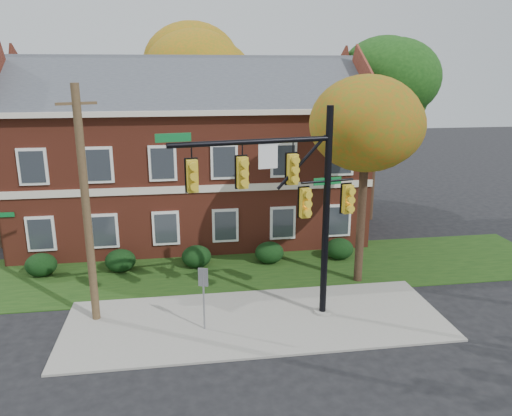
{
  "coord_description": "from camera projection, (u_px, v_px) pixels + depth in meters",
  "views": [
    {
      "loc": [
        -2.51,
        -15.55,
        9.04
      ],
      "look_at": [
        0.29,
        3.0,
        3.83
      ],
      "focal_mm": 35.0,
      "sensor_mm": 36.0,
      "label": 1
    }
  ],
  "objects": [
    {
      "name": "apartment_building",
      "position": [
        191.0,
        146.0,
        27.36
      ],
      "size": [
        18.8,
        8.8,
        9.74
      ],
      "color": "maroon",
      "rests_on": "ground"
    },
    {
      "name": "tree_right_rear",
      "position": [
        384.0,
        86.0,
        28.97
      ],
      "size": [
        6.3,
        5.95,
        10.62
      ],
      "color": "black",
      "rests_on": "ground"
    },
    {
      "name": "hedge_center",
      "position": [
        196.0,
        256.0,
        23.55
      ],
      "size": [
        1.4,
        1.26,
        1.05
      ],
      "primitive_type": "ellipsoid",
      "color": "black",
      "rests_on": "ground"
    },
    {
      "name": "sidewalk",
      "position": [
        256.0,
        320.0,
        18.54
      ],
      "size": [
        14.0,
        5.0,
        0.08
      ],
      "primitive_type": "cube",
      "color": "gray",
      "rests_on": "ground"
    },
    {
      "name": "hedge_left",
      "position": [
        120.0,
        261.0,
        23.05
      ],
      "size": [
        1.4,
        1.26,
        1.05
      ],
      "primitive_type": "ellipsoid",
      "color": "black",
      "rests_on": "ground"
    },
    {
      "name": "traffic_signal",
      "position": [
        290.0,
        194.0,
        17.31
      ],
      "size": [
        6.98,
        1.44,
        7.88
      ],
      "rotation": [
        0.0,
        0.0,
        0.18
      ],
      "color": "gray",
      "rests_on": "ground"
    },
    {
      "name": "tree_far_rear",
      "position": [
        206.0,
        73.0,
        34.0
      ],
      "size": [
        6.84,
        6.46,
        11.52
      ],
      "color": "black",
      "rests_on": "ground"
    },
    {
      "name": "sign_post",
      "position": [
        203.0,
        289.0,
        17.47
      ],
      "size": [
        0.34,
        0.16,
        2.41
      ],
      "rotation": [
        0.0,
        0.0,
        -0.34
      ],
      "color": "slate",
      "rests_on": "ground"
    },
    {
      "name": "hedge_right",
      "position": [
        269.0,
        253.0,
        24.06
      ],
      "size": [
        1.4,
        1.26,
        1.05
      ],
      "primitive_type": "ellipsoid",
      "color": "black",
      "rests_on": "ground"
    },
    {
      "name": "ground",
      "position": [
        261.0,
        335.0,
        17.6
      ],
      "size": [
        120.0,
        120.0,
        0.0
      ],
      "primitive_type": "plane",
      "color": "black",
      "rests_on": "ground"
    },
    {
      "name": "tree_near_right",
      "position": [
        373.0,
        130.0,
        20.25
      ],
      "size": [
        4.5,
        4.25,
        8.58
      ],
      "color": "black",
      "rests_on": "ground"
    },
    {
      "name": "utility_pole",
      "position": [
        86.0,
        207.0,
        17.48
      ],
      "size": [
        1.27,
        0.62,
        8.63
      ],
      "rotation": [
        0.0,
        0.0,
        0.41
      ],
      "color": "#4C3823",
      "rests_on": "ground"
    },
    {
      "name": "grass_strip",
      "position": [
        240.0,
        270.0,
        23.31
      ],
      "size": [
        30.0,
        6.0,
        0.04
      ],
      "primitive_type": "cube",
      "color": "#193811",
      "rests_on": "ground"
    },
    {
      "name": "hedge_far_left",
      "position": [
        41.0,
        265.0,
        22.55
      ],
      "size": [
        1.4,
        1.26,
        1.05
      ],
      "primitive_type": "ellipsoid",
      "color": "black",
      "rests_on": "ground"
    },
    {
      "name": "hedge_far_right",
      "position": [
        339.0,
        249.0,
        24.56
      ],
      "size": [
        1.4,
        1.26,
        1.05
      ],
      "primitive_type": "ellipsoid",
      "color": "black",
      "rests_on": "ground"
    }
  ]
}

